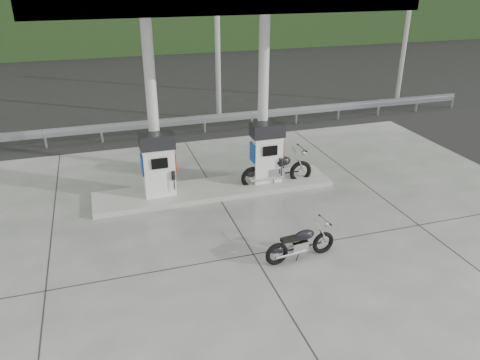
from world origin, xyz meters
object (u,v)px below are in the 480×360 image
object	(u,v)px
gas_pump_right	(267,152)
motorcycle_right	(301,244)
gas_pump_left	(159,165)
motorcycle_left	(277,170)

from	to	relation	value
gas_pump_right	motorcycle_right	xyz separation A→B (m)	(-0.64, -3.96, -0.67)
gas_pump_left	motorcycle_left	world-z (taller)	gas_pump_left
gas_pump_right	motorcycle_right	world-z (taller)	gas_pump_right
gas_pump_right	motorcycle_left	distance (m)	0.64
gas_pump_left	motorcycle_left	bearing A→B (deg)	-2.04
gas_pump_left	motorcycle_left	distance (m)	3.54
motorcycle_left	motorcycle_right	distance (m)	3.95
gas_pump_right	motorcycle_left	bearing A→B (deg)	-22.73
gas_pump_right	motorcycle_right	bearing A→B (deg)	-99.21
gas_pump_right	motorcycle_left	size ratio (longest dim) A/B	0.86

